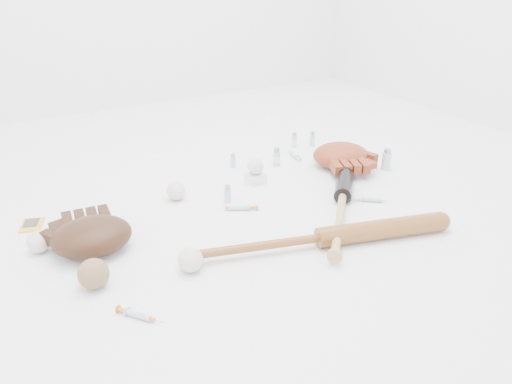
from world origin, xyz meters
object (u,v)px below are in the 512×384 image
bat_dark (343,196)px  bat_wood (321,238)px  pedestal (256,178)px  glove_dark (92,236)px

bat_dark → bat_wood: bearing=171.1°
bat_dark → bat_wood: same height
pedestal → glove_dark: bearing=-164.2°
bat_dark → pedestal: (-0.18, 0.31, -0.01)m
bat_dark → pedestal: bearing=71.5°
bat_wood → pedestal: size_ratio=13.00×
bat_wood → pedestal: bearing=98.0°
pedestal → bat_dark: bearing=-60.4°
glove_dark → pedestal: (0.67, 0.19, -0.03)m
bat_dark → pedestal: bat_dark is taller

